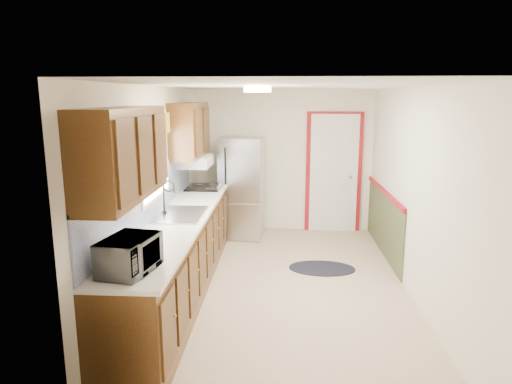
# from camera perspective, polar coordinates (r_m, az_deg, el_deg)

# --- Properties ---
(room_shell) EXTENTS (3.20, 5.20, 2.52)m
(room_shell) POSITION_cam_1_polar(r_m,az_deg,el_deg) (5.36, 3.50, 0.16)
(room_shell) COLOR tan
(room_shell) RESTS_ON ground
(kitchen_run) EXTENTS (0.63, 4.00, 2.20)m
(kitchen_run) POSITION_cam_1_polar(r_m,az_deg,el_deg) (5.31, -10.04, -4.44)
(kitchen_run) COLOR #3E240E
(kitchen_run) RESTS_ON ground
(back_wall_trim) EXTENTS (1.12, 2.30, 2.08)m
(back_wall_trim) POSITION_cam_1_polar(r_m,az_deg,el_deg) (7.65, 10.91, 1.14)
(back_wall_trim) COLOR maroon
(back_wall_trim) RESTS_ON ground
(ceiling_fixture) EXTENTS (0.30, 0.30, 0.06)m
(ceiling_fixture) POSITION_cam_1_polar(r_m,az_deg,el_deg) (5.06, 0.18, 12.72)
(ceiling_fixture) COLOR #FFD88C
(ceiling_fixture) RESTS_ON room_shell
(microwave) EXTENTS (0.36, 0.54, 0.34)m
(microwave) POSITION_cam_1_polar(r_m,az_deg,el_deg) (3.69, -15.59, -7.14)
(microwave) COLOR white
(microwave) RESTS_ON kitchen_run
(refrigerator) EXTENTS (0.73, 0.71, 1.64)m
(refrigerator) POSITION_cam_1_polar(r_m,az_deg,el_deg) (7.47, -1.76, 0.56)
(refrigerator) COLOR #B7B7BC
(refrigerator) RESTS_ON ground
(rug) EXTENTS (0.92, 0.61, 0.01)m
(rug) POSITION_cam_1_polar(r_m,az_deg,el_deg) (6.32, 8.24, -9.41)
(rug) COLOR black
(rug) RESTS_ON ground
(cooktop) EXTENTS (0.51, 0.61, 0.02)m
(cooktop) POSITION_cam_1_polar(r_m,az_deg,el_deg) (6.88, -6.50, 0.60)
(cooktop) COLOR black
(cooktop) RESTS_ON kitchen_run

